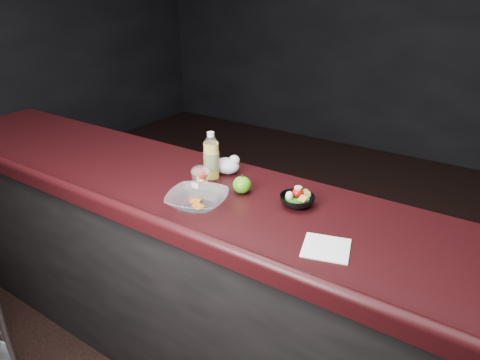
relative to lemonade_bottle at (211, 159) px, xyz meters
The scene contains 8 objects.
counter 0.64m from the lemonade_bottle, 37.71° to the right, with size 4.06×0.71×1.02m.
lemonade_bottle is the anchor object (origin of this frame).
fruit_cup 0.16m from the lemonade_bottle, 70.89° to the right, with size 0.08×0.08×0.12m.
green_apple 0.23m from the lemonade_bottle, 15.41° to the right, with size 0.08×0.08×0.09m.
plastic_bag 0.11m from the lemonade_bottle, 68.12° to the left, with size 0.13×0.10×0.09m.
snack_bowl 0.47m from the lemonade_bottle, ahead, with size 0.16×0.16×0.08m.
takeout_bowl 0.31m from the lemonade_bottle, 63.84° to the right, with size 0.31×0.31×0.06m.
paper_napkin 0.75m from the lemonade_bottle, 20.25° to the right, with size 0.16×0.16×0.00m, color white.
Camera 1 is at (0.99, -1.04, 1.86)m, focal length 32.00 mm.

